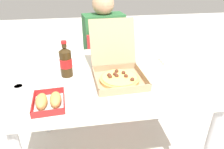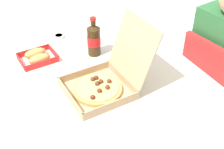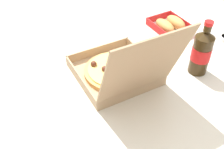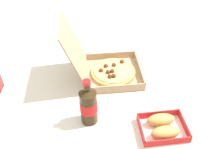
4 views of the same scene
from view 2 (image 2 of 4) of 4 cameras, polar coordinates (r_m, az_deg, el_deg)
name	(u,v)px [view 2 (image 2 of 4)]	position (r m, az deg, el deg)	size (l,w,h in m)	color
dining_table	(116,94)	(1.51, 0.82, -3.78)	(1.20, 0.88, 0.74)	silver
chair	(214,87)	(1.95, 19.21, -2.25)	(0.45, 0.45, 0.83)	red
pizza_box_open	(104,81)	(1.38, -1.53, -1.35)	(0.31, 0.40, 0.32)	tan
bread_side_box	(38,57)	(1.64, -14.27, 3.36)	(0.16, 0.20, 0.06)	white
cola_bottle	(94,39)	(1.61, -3.55, 6.84)	(0.07, 0.07, 0.22)	#33230F
paper_menu	(130,44)	(1.75, 3.46, 5.93)	(0.21, 0.15, 0.00)	white
napkin_pile	(185,131)	(1.24, 14.03, -10.57)	(0.11, 0.11, 0.02)	white
dipping_sauce_cup	(59,36)	(1.83, -10.27, 7.31)	(0.06, 0.06, 0.02)	white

